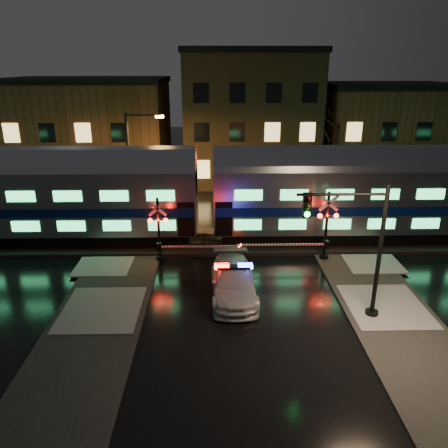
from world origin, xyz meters
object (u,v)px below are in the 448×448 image
Objects in this scene: police_car at (233,282)px; traffic_light at (358,251)px; crossing_signal_left at (165,237)px; streetlight at (133,161)px; crossing_signal_right at (320,233)px.

traffic_light is (5.12, -2.08, 2.48)m from police_car.
streetlight is (-2.76, 6.70, 2.86)m from crossing_signal_left.
crossing_signal_right is 6.24m from traffic_light.
traffic_light is at bearing -34.56° from crossing_signal_left.
streetlight is (-11.52, 12.74, 1.17)m from traffic_light.
traffic_light reaches higher than police_car.
crossing_signal_right reaches higher than crossing_signal_left.
police_car is at bearing -47.39° from crossing_signal_left.
crossing_signal_right is at bearing 36.98° from police_car.
crossing_signal_right is at bearing -30.36° from streetlight.
police_car is 6.06m from traffic_light.
police_car is 0.98× the size of crossing_signal_left.
traffic_light is at bearing -89.11° from crossing_signal_right.
crossing_signal_right is 0.94× the size of traffic_light.
police_car is 0.68× the size of streetlight.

